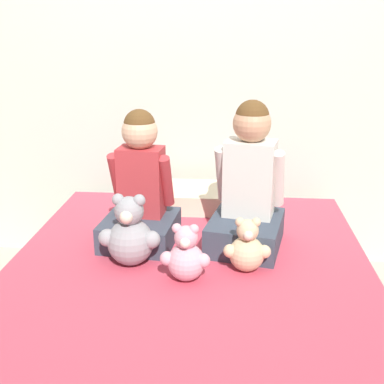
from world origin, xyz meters
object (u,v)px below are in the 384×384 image
object	(u,v)px
teddy_bear_held_by_right_child	(247,249)
pillow_at_headboard	(200,197)
child_on_left	(140,191)
child_on_right	(248,190)
teddy_bear_held_by_left_child	(130,235)
bed	(188,315)
teddy_bear_between_children	(185,257)

from	to	relation	value
teddy_bear_held_by_right_child	pillow_at_headboard	bearing A→B (deg)	105.94
child_on_left	teddy_bear_held_by_right_child	xyz separation A→B (m)	(0.50, -0.26, -0.15)
child_on_left	pillow_at_headboard	xyz separation A→B (m)	(0.25, 0.47, -0.19)
child_on_right	teddy_bear_held_by_left_child	world-z (taller)	child_on_right
pillow_at_headboard	bed	bearing A→B (deg)	-90.00
bed	teddy_bear_held_by_left_child	size ratio (longest dim) A/B	5.90
teddy_bear_held_by_left_child	pillow_at_headboard	distance (m)	0.77
teddy_bear_held_by_left_child	teddy_bear_between_children	bearing A→B (deg)	-24.21
teddy_bear_between_children	pillow_at_headboard	distance (m)	0.84
child_on_right	teddy_bear_held_by_right_child	world-z (taller)	child_on_right
child_on_left	teddy_bear_held_by_right_child	world-z (taller)	child_on_left
bed	child_on_left	size ratio (longest dim) A/B	3.00
bed	child_on_left	bearing A→B (deg)	132.26
bed	child_on_left	world-z (taller)	child_on_left
bed	teddy_bear_held_by_left_child	bearing A→B (deg)	173.51
teddy_bear_held_by_right_child	pillow_at_headboard	size ratio (longest dim) A/B	0.41
child_on_left	child_on_right	distance (m)	0.50
child_on_left	teddy_bear_held_by_left_child	size ratio (longest dim) A/B	1.97
child_on_right	teddy_bear_held_by_left_child	xyz separation A→B (m)	(-0.51, -0.25, -0.13)
teddy_bear_between_children	teddy_bear_held_by_left_child	bearing A→B (deg)	157.09
child_on_right	pillow_at_headboard	size ratio (longest dim) A/B	1.17
teddy_bear_held_by_right_child	pillow_at_headboard	xyz separation A→B (m)	(-0.25, 0.74, -0.05)
child_on_right	teddy_bear_held_by_right_child	size ratio (longest dim) A/B	2.84
child_on_left	pillow_at_headboard	bearing A→B (deg)	67.61
teddy_bear_held_by_left_child	pillow_at_headboard	size ratio (longest dim) A/B	0.55
bed	pillow_at_headboard	world-z (taller)	pillow_at_headboard
child_on_right	pillow_at_headboard	bearing A→B (deg)	129.95
child_on_left	bed	bearing A→B (deg)	-42.24
child_on_right	teddy_bear_held_by_left_child	bearing A→B (deg)	-142.24
child_on_right	teddy_bear_held_by_left_child	distance (m)	0.58
teddy_bear_held_by_left_child	teddy_bear_held_by_right_child	world-z (taller)	teddy_bear_held_by_left_child
bed	child_on_right	size ratio (longest dim) A/B	2.79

